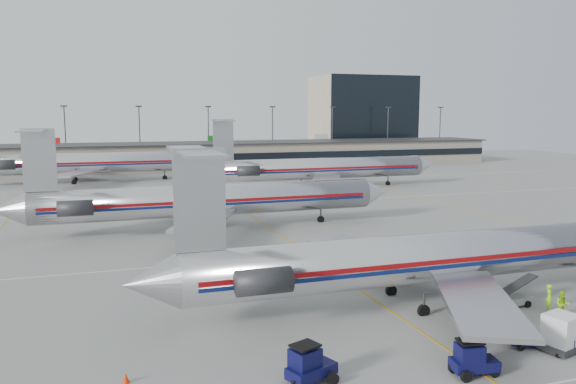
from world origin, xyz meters
name	(u,v)px	position (x,y,z in m)	size (l,w,h in m)	color
ground	(352,285)	(0.00, 0.00, 0.00)	(260.00, 260.00, 0.00)	gray
apron_markings	(308,254)	(0.00, 10.00, 0.01)	(160.00, 0.15, 0.02)	silver
terminal	(182,156)	(0.00, 97.97, 3.16)	(162.00, 17.00, 6.25)	gray
light_mast_row	(175,131)	(0.00, 112.00, 8.58)	(163.60, 0.40, 15.28)	#38383D
distant_building	(362,116)	(62.00, 128.00, 12.50)	(30.00, 20.00, 25.00)	tan
jet_foreground	(431,257)	(3.54, -5.42, 3.30)	(43.45, 25.58, 11.37)	silver
jet_second_row	(203,200)	(-7.51, 24.56, 3.45)	(45.40, 26.73, 11.88)	silver
jet_third_row	(317,168)	(17.86, 53.97, 3.62)	(45.62, 28.06, 12.47)	silver
jet_back_row	(86,163)	(-21.50, 76.33, 3.81)	(48.03, 29.54, 13.13)	silver
tug_left	(309,365)	(-8.88, -14.12, 0.93)	(2.79, 2.10, 2.04)	#090A36
tug_center	(472,359)	(-0.66, -15.98, 0.87)	(2.50, 1.53, 1.91)	#090A36
cart_inner	(525,336)	(4.58, -13.74, 0.58)	(2.21, 1.82, 1.08)	#090A36
cart_outer	(570,338)	(6.80, -14.84, 0.56)	(2.20, 1.86, 1.06)	#090A36
uld_container	(561,333)	(5.97, -15.00, 1.08)	(2.40, 2.17, 2.13)	#2D2D30
belt_loader	(510,299)	(8.25, -8.05, 0.56)	(4.02, 1.65, 2.08)	gray
ramp_worker_near	(549,298)	(10.22, -9.56, 0.93)	(0.68, 0.45, 1.86)	#95F116
ramp_worker_far	(562,304)	(10.12, -10.82, 0.90)	(0.87, 0.68, 1.79)	#97D714
cone_left	(126,378)	(-17.53, -11.26, 0.26)	(0.38, 0.38, 0.52)	red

